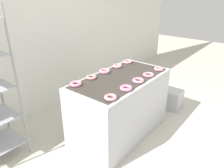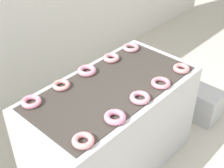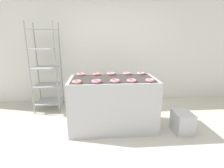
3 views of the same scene
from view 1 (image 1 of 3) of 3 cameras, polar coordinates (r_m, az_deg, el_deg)
name	(u,v)px [view 1 (image 1 of 3)]	position (r m, az deg, el deg)	size (l,w,h in m)	color
ground_plane	(157,150)	(3.15, 11.72, -16.55)	(14.00, 14.00, 0.00)	beige
wall_back	(48,28)	(3.84, -16.43, 13.89)	(8.00, 0.05, 2.80)	silver
fryer_machine	(120,106)	(3.14, 2.17, -5.89)	(1.48, 0.76, 0.91)	#B7BABF
glaze_bin	(171,99)	(4.07, 15.05, -3.75)	(0.29, 0.37, 0.35)	#B7BABF
donut_near_leftmost	(111,97)	(2.37, -0.39, -3.50)	(0.14, 0.14, 0.04)	pink
donut_near_left	(126,88)	(2.58, 3.70, -1.07)	(0.15, 0.15, 0.04)	pink
donut_near_center	(138,80)	(2.80, 6.86, 0.92)	(0.15, 0.15, 0.04)	#D0889B
donut_near_right	(149,75)	(3.01, 9.52, 2.42)	(0.15, 0.15, 0.04)	pink
donut_near_rightmost	(159,69)	(3.25, 12.11, 3.89)	(0.14, 0.14, 0.04)	pink
donut_far_leftmost	(76,84)	(2.73, -9.45, 0.04)	(0.15, 0.15, 0.04)	pink
donut_far_left	(91,77)	(2.90, -5.42, 1.80)	(0.14, 0.14, 0.04)	#D38C8A
donut_far_center	(105,71)	(3.09, -1.96, 3.39)	(0.16, 0.16, 0.04)	pink
donut_far_right	(117,66)	(3.30, 1.42, 4.76)	(0.14, 0.14, 0.04)	pink
donut_far_rightmost	(128,62)	(3.50, 4.11, 5.85)	(0.15, 0.15, 0.04)	#D18D97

